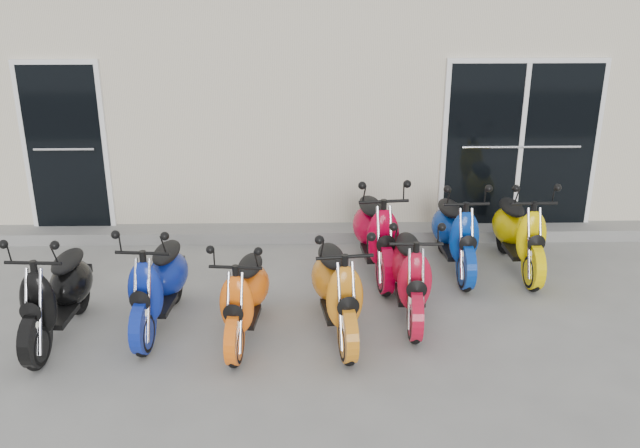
# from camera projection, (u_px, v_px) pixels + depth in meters

# --- Properties ---
(ground) EXTENTS (80.00, 80.00, 0.00)m
(ground) POSITION_uv_depth(u_px,v_px,m) (321.00, 311.00, 7.49)
(ground) COLOR gray
(ground) RESTS_ON ground
(building) EXTENTS (14.00, 6.00, 3.20)m
(building) POSITION_uv_depth(u_px,v_px,m) (315.00, 76.00, 11.76)
(building) COLOR beige
(building) RESTS_ON ground
(front_step) EXTENTS (14.00, 0.40, 0.15)m
(front_step) POSITION_uv_depth(u_px,v_px,m) (318.00, 233.00, 9.35)
(front_step) COLOR gray
(front_step) RESTS_ON ground
(door_left) EXTENTS (1.07, 0.08, 2.22)m
(door_left) POSITION_uv_depth(u_px,v_px,m) (65.00, 143.00, 9.00)
(door_left) COLOR black
(door_left) RESTS_ON front_step
(door_right) EXTENTS (2.02, 0.08, 2.22)m
(door_right) POSITION_uv_depth(u_px,v_px,m) (521.00, 141.00, 9.11)
(door_right) COLOR black
(door_right) RESTS_ON front_step
(scooter_front_black) EXTENTS (0.69, 1.65, 1.19)m
(scooter_front_black) POSITION_uv_depth(u_px,v_px,m) (55.00, 282.00, 6.78)
(scooter_front_black) COLOR black
(scooter_front_black) RESTS_ON ground
(scooter_front_blue) EXTENTS (0.74, 1.65, 1.18)m
(scooter_front_blue) POSITION_uv_depth(u_px,v_px,m) (157.00, 272.00, 6.99)
(scooter_front_blue) COLOR #0E2293
(scooter_front_blue) RESTS_ON ground
(scooter_front_orange_a) EXTENTS (0.71, 1.56, 1.12)m
(scooter_front_orange_a) POSITION_uv_depth(u_px,v_px,m) (244.00, 285.00, 6.80)
(scooter_front_orange_a) COLOR orange
(scooter_front_orange_a) RESTS_ON ground
(scooter_front_orange_b) EXTENTS (0.81, 1.71, 1.22)m
(scooter_front_orange_b) POSITION_uv_depth(u_px,v_px,m) (337.00, 277.00, 6.85)
(scooter_front_orange_b) COLOR orange
(scooter_front_orange_b) RESTS_ON ground
(scooter_front_red) EXTENTS (0.63, 1.61, 1.18)m
(scooter_front_red) POSITION_uv_depth(u_px,v_px,m) (411.00, 263.00, 7.20)
(scooter_front_red) COLOR #B60C27
(scooter_front_red) RESTS_ON ground
(scooter_back_red) EXTENTS (0.77, 1.76, 1.27)m
(scooter_back_red) POSITION_uv_depth(u_px,v_px,m) (376.00, 222.00, 8.15)
(scooter_back_red) COLOR #B80126
(scooter_back_red) RESTS_ON ground
(scooter_back_blue) EXTENTS (0.65, 1.63, 1.18)m
(scooter_back_blue) POSITION_uv_depth(u_px,v_px,m) (456.00, 223.00, 8.24)
(scooter_back_blue) COLOR #073299
(scooter_back_blue) RESTS_ON ground
(scooter_back_yellow) EXTENTS (0.64, 1.63, 1.19)m
(scooter_back_yellow) POSITION_uv_depth(u_px,v_px,m) (520.00, 223.00, 8.24)
(scooter_back_yellow) COLOR #F0CC00
(scooter_back_yellow) RESTS_ON ground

